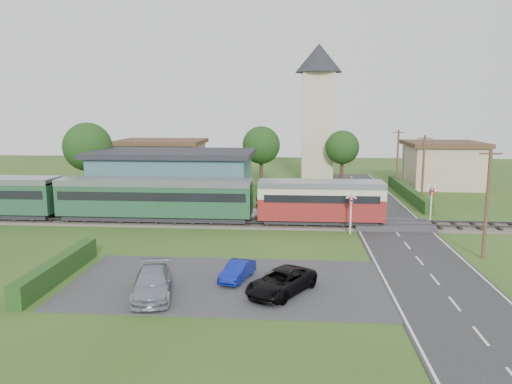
# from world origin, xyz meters

# --- Properties ---
(ground) EXTENTS (120.00, 120.00, 0.00)m
(ground) POSITION_xyz_m (0.00, 0.00, 0.00)
(ground) COLOR #2D4C19
(railway_track) EXTENTS (76.00, 3.20, 0.49)m
(railway_track) POSITION_xyz_m (0.00, 2.00, 0.11)
(railway_track) COLOR #4C443D
(railway_track) RESTS_ON ground
(road) EXTENTS (6.00, 70.00, 0.05)m
(road) POSITION_xyz_m (10.00, 0.00, 0.03)
(road) COLOR #28282B
(road) RESTS_ON ground
(car_park) EXTENTS (17.00, 9.00, 0.08)m
(car_park) POSITION_xyz_m (-1.50, -12.00, 0.04)
(car_park) COLOR #333335
(car_park) RESTS_ON ground
(crossing_deck) EXTENTS (6.20, 3.40, 0.45)m
(crossing_deck) POSITION_xyz_m (10.00, 2.00, 0.23)
(crossing_deck) COLOR #333335
(crossing_deck) RESTS_ON ground
(platform) EXTENTS (30.00, 3.00, 0.45)m
(platform) POSITION_xyz_m (-10.00, 5.20, 0.23)
(platform) COLOR gray
(platform) RESTS_ON ground
(equipment_hut) EXTENTS (2.30, 2.30, 2.55)m
(equipment_hut) POSITION_xyz_m (-18.00, 5.20, 1.75)
(equipment_hut) COLOR #C4B893
(equipment_hut) RESTS_ON platform
(station_building) EXTENTS (16.00, 9.00, 5.30)m
(station_building) POSITION_xyz_m (-10.00, 10.99, 2.69)
(station_building) COLOR #366A72
(station_building) RESTS_ON ground
(train) EXTENTS (43.20, 2.90, 3.40)m
(train) POSITION_xyz_m (-12.54, 2.00, 2.18)
(train) COLOR #232328
(train) RESTS_ON ground
(church_tower) EXTENTS (6.00, 6.00, 17.60)m
(church_tower) POSITION_xyz_m (5.00, 28.00, 10.23)
(church_tower) COLOR #C4B893
(church_tower) RESTS_ON ground
(house_west) EXTENTS (10.80, 8.80, 5.50)m
(house_west) POSITION_xyz_m (-15.00, 25.00, 2.79)
(house_west) COLOR tan
(house_west) RESTS_ON ground
(house_east) EXTENTS (8.80, 8.80, 5.50)m
(house_east) POSITION_xyz_m (20.00, 24.00, 2.80)
(house_east) COLOR tan
(house_east) RESTS_ON ground
(hedge_carpark) EXTENTS (0.80, 9.00, 1.20)m
(hedge_carpark) POSITION_xyz_m (-11.00, -12.00, 0.60)
(hedge_carpark) COLOR #193814
(hedge_carpark) RESTS_ON ground
(hedge_roadside) EXTENTS (0.80, 18.00, 1.20)m
(hedge_roadside) POSITION_xyz_m (14.20, 16.00, 0.60)
(hedge_roadside) COLOR #193814
(hedge_roadside) RESTS_ON ground
(hedge_station) EXTENTS (22.00, 0.80, 1.30)m
(hedge_station) POSITION_xyz_m (-10.00, 15.50, 0.65)
(hedge_station) COLOR #193814
(hedge_station) RESTS_ON ground
(tree_a) EXTENTS (5.20, 5.20, 8.00)m
(tree_a) POSITION_xyz_m (-20.00, 14.00, 5.38)
(tree_a) COLOR #332316
(tree_a) RESTS_ON ground
(tree_b) EXTENTS (4.60, 4.60, 7.34)m
(tree_b) POSITION_xyz_m (-2.00, 23.00, 5.02)
(tree_b) COLOR #332316
(tree_b) RESTS_ON ground
(tree_c) EXTENTS (4.20, 4.20, 6.78)m
(tree_c) POSITION_xyz_m (8.00, 25.00, 4.65)
(tree_c) COLOR #332316
(tree_c) RESTS_ON ground
(utility_pole_b) EXTENTS (1.40, 0.22, 7.00)m
(utility_pole_b) POSITION_xyz_m (14.20, -6.00, 3.63)
(utility_pole_b) COLOR #473321
(utility_pole_b) RESTS_ON ground
(utility_pole_c) EXTENTS (1.40, 0.22, 7.00)m
(utility_pole_c) POSITION_xyz_m (14.20, 10.00, 3.63)
(utility_pole_c) COLOR #473321
(utility_pole_c) RESTS_ON ground
(utility_pole_d) EXTENTS (1.40, 0.22, 7.00)m
(utility_pole_d) POSITION_xyz_m (14.20, 22.00, 3.63)
(utility_pole_d) COLOR #473321
(utility_pole_d) RESTS_ON ground
(crossing_signal_near) EXTENTS (0.84, 0.28, 3.28)m
(crossing_signal_near) POSITION_xyz_m (6.40, -0.41, 2.14)
(crossing_signal_near) COLOR silver
(crossing_signal_near) RESTS_ON ground
(crossing_signal_far) EXTENTS (0.84, 0.28, 3.28)m
(crossing_signal_far) POSITION_xyz_m (13.60, 4.39, 2.14)
(crossing_signal_far) COLOR silver
(crossing_signal_far) RESTS_ON ground
(streetlamp_west) EXTENTS (0.30, 0.30, 5.15)m
(streetlamp_west) POSITION_xyz_m (-22.00, 20.00, 3.04)
(streetlamp_west) COLOR #3F3F47
(streetlamp_west) RESTS_ON ground
(streetlamp_east) EXTENTS (0.30, 0.30, 5.15)m
(streetlamp_east) POSITION_xyz_m (16.00, 27.00, 3.04)
(streetlamp_east) COLOR #3F3F47
(streetlamp_east) RESTS_ON ground
(car_on_road) EXTENTS (3.80, 1.90, 1.24)m
(car_on_road) POSITION_xyz_m (9.78, 16.78, 0.67)
(car_on_road) COLOR #0D4192
(car_on_road) RESTS_ON road
(car_park_blue) EXTENTS (1.89, 3.30, 1.03)m
(car_park_blue) POSITION_xyz_m (-0.95, -11.47, 0.59)
(car_park_blue) COLOR navy
(car_park_blue) RESTS_ON car_park
(car_park_silver) EXTENTS (2.83, 4.94, 1.35)m
(car_park_silver) POSITION_xyz_m (-4.97, -14.23, 0.75)
(car_park_silver) COLOR gray
(car_park_silver) RESTS_ON car_park
(car_park_dark) EXTENTS (4.05, 4.87, 1.24)m
(car_park_dark) POSITION_xyz_m (1.52, -13.33, 0.70)
(car_park_dark) COLOR black
(car_park_dark) RESTS_ON car_park
(pedestrian_near) EXTENTS (0.77, 0.64, 1.79)m
(pedestrian_near) POSITION_xyz_m (-0.93, 4.74, 1.35)
(pedestrian_near) COLOR gray
(pedestrian_near) RESTS_ON platform
(pedestrian_far) EXTENTS (0.94, 1.10, 1.96)m
(pedestrian_far) POSITION_xyz_m (-17.83, 5.50, 1.43)
(pedestrian_far) COLOR gray
(pedestrian_far) RESTS_ON platform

